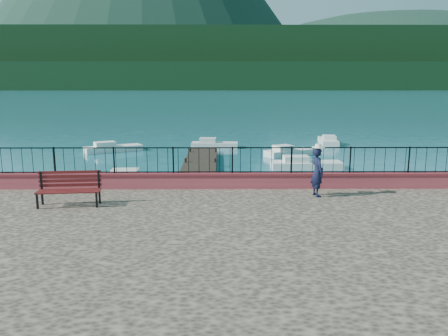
{
  "coord_description": "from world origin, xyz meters",
  "views": [
    {
      "loc": [
        -0.74,
        -12.27,
        5.11
      ],
      "look_at": [
        -0.62,
        2.0,
        2.3
      ],
      "focal_mm": 35.0,
      "sensor_mm": 36.0,
      "label": 1
    }
  ],
  "objects_px": {
    "park_bench": "(69,196)",
    "boat_4": "(215,143)",
    "boat_1": "(306,162)",
    "boat_3": "(113,146)",
    "boat_5": "(328,139)",
    "boat_0": "(137,176)",
    "boat_2": "(289,150)",
    "person": "(317,172)"
  },
  "relations": [
    {
      "from": "boat_4",
      "to": "boat_5",
      "type": "relative_size",
      "value": 0.98
    },
    {
      "from": "boat_1",
      "to": "boat_3",
      "type": "relative_size",
      "value": 1.01
    },
    {
      "from": "boat_0",
      "to": "park_bench",
      "type": "bearing_deg",
      "value": -98.45
    },
    {
      "from": "park_bench",
      "to": "boat_4",
      "type": "distance_m",
      "value": 21.25
    },
    {
      "from": "boat_3",
      "to": "boat_5",
      "type": "xyz_separation_m",
      "value": [
        17.13,
        4.04,
        0.0
      ]
    },
    {
      "from": "park_bench",
      "to": "boat_2",
      "type": "bearing_deg",
      "value": 54.97
    },
    {
      "from": "boat_3",
      "to": "boat_5",
      "type": "bearing_deg",
      "value": -15.1
    },
    {
      "from": "boat_5",
      "to": "boat_3",
      "type": "bearing_deg",
      "value": 109.08
    },
    {
      "from": "boat_3",
      "to": "boat_5",
      "type": "distance_m",
      "value": 17.6
    },
    {
      "from": "boat_1",
      "to": "boat_5",
      "type": "relative_size",
      "value": 1.13
    },
    {
      "from": "person",
      "to": "boat_3",
      "type": "height_order",
      "value": "person"
    },
    {
      "from": "park_bench",
      "to": "boat_0",
      "type": "distance_m",
      "value": 8.21
    },
    {
      "from": "park_bench",
      "to": "boat_0",
      "type": "xyz_separation_m",
      "value": [
        0.59,
        8.11,
        -1.12
      ]
    },
    {
      "from": "park_bench",
      "to": "boat_3",
      "type": "distance_m",
      "value": 19.14
    },
    {
      "from": "boat_0",
      "to": "boat_3",
      "type": "height_order",
      "value": "same"
    },
    {
      "from": "park_bench",
      "to": "boat_0",
      "type": "bearing_deg",
      "value": 80.75
    },
    {
      "from": "person",
      "to": "boat_1",
      "type": "relative_size",
      "value": 0.41
    },
    {
      "from": "boat_5",
      "to": "boat_2",
      "type": "bearing_deg",
      "value": 150.71
    },
    {
      "from": "person",
      "to": "boat_5",
      "type": "relative_size",
      "value": 0.46
    },
    {
      "from": "boat_3",
      "to": "boat_4",
      "type": "relative_size",
      "value": 1.14
    },
    {
      "from": "boat_4",
      "to": "park_bench",
      "type": "bearing_deg",
      "value": -98.54
    },
    {
      "from": "boat_2",
      "to": "boat_5",
      "type": "relative_size",
      "value": 0.93
    },
    {
      "from": "park_bench",
      "to": "boat_1",
      "type": "height_order",
      "value": "park_bench"
    },
    {
      "from": "park_bench",
      "to": "boat_2",
      "type": "distance_m",
      "value": 19.49
    },
    {
      "from": "park_bench",
      "to": "boat_5",
      "type": "bearing_deg",
      "value": 53.56
    },
    {
      "from": "park_bench",
      "to": "boat_4",
      "type": "bearing_deg",
      "value": 72.98
    },
    {
      "from": "boat_1",
      "to": "boat_3",
      "type": "distance_m",
      "value": 14.82
    },
    {
      "from": "boat_5",
      "to": "boat_1",
      "type": "bearing_deg",
      "value": 165.76
    },
    {
      "from": "boat_0",
      "to": "boat_3",
      "type": "distance_m",
      "value": 11.38
    },
    {
      "from": "park_bench",
      "to": "boat_5",
      "type": "relative_size",
      "value": 0.54
    },
    {
      "from": "park_bench",
      "to": "person",
      "type": "height_order",
      "value": "person"
    },
    {
      "from": "boat_2",
      "to": "boat_5",
      "type": "bearing_deg",
      "value": 27.36
    },
    {
      "from": "boat_1",
      "to": "boat_5",
      "type": "bearing_deg",
      "value": 69.07
    },
    {
      "from": "park_bench",
      "to": "boat_1",
      "type": "xyz_separation_m",
      "value": [
        10.03,
        12.13,
        -1.12
      ]
    },
    {
      "from": "boat_1",
      "to": "boat_3",
      "type": "height_order",
      "value": "same"
    },
    {
      "from": "boat_2",
      "to": "boat_3",
      "type": "relative_size",
      "value": 0.83
    },
    {
      "from": "boat_1",
      "to": "boat_4",
      "type": "height_order",
      "value": "same"
    },
    {
      "from": "boat_0",
      "to": "boat_1",
      "type": "xyz_separation_m",
      "value": [
        9.44,
        4.02,
        0.0
      ]
    },
    {
      "from": "park_bench",
      "to": "boat_4",
      "type": "height_order",
      "value": "park_bench"
    },
    {
      "from": "boat_1",
      "to": "boat_4",
      "type": "xyz_separation_m",
      "value": [
        -5.63,
        8.63,
        0.0
      ]
    },
    {
      "from": "boat_3",
      "to": "boat_5",
      "type": "height_order",
      "value": "same"
    },
    {
      "from": "boat_1",
      "to": "boat_5",
      "type": "height_order",
      "value": "same"
    }
  ]
}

